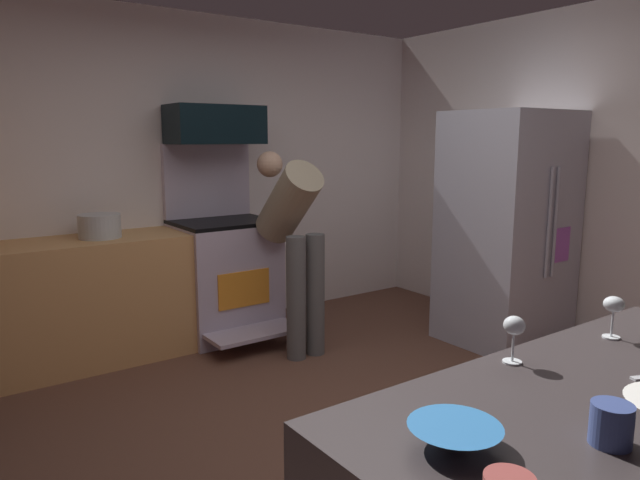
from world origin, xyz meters
TOP-DOWN VIEW (x-y plane):
  - ground_plane at (0.00, 0.00)m, footprint 5.20×4.80m
  - wall_back at (0.00, 2.34)m, footprint 5.20×0.12m
  - wall_right at (2.54, 0.00)m, footprint 0.12×4.80m
  - lower_cabinet_run at (-0.90, 1.98)m, footprint 2.40×0.60m
  - oven_range at (0.27, 1.97)m, footprint 0.76×0.96m
  - microwave at (0.27, 2.06)m, footprint 0.74×0.38m
  - refrigerator at (2.03, 0.56)m, footprint 0.87×0.78m
  - person_cook at (0.53, 1.32)m, footprint 0.31×0.70m
  - mixing_bowl_small at (-0.81, -1.43)m, footprint 0.22×0.22m
  - wine_glass_near at (-0.27, -1.19)m, footprint 0.07×0.07m
  - wine_glass_far at (0.22, -1.25)m, footprint 0.07×0.07m
  - mug_tea at (-0.50, -1.63)m, footprint 0.10×0.10m
  - stock_pot at (-0.69, 1.98)m, footprint 0.29×0.29m

SIDE VIEW (x-z plane):
  - ground_plane at x=0.00m, z-range -0.02..0.00m
  - lower_cabinet_run at x=-0.90m, z-range 0.00..0.90m
  - oven_range at x=0.27m, z-range -0.26..1.29m
  - refrigerator at x=2.03m, z-range 0.00..1.81m
  - person_cook at x=0.53m, z-range 0.16..1.66m
  - mixing_bowl_small at x=-0.81m, z-range 0.90..0.95m
  - mug_tea at x=-0.50m, z-range 0.90..1.00m
  - stock_pot at x=-0.69m, z-range 0.90..1.07m
  - wine_glass_near at x=-0.27m, z-range 0.94..1.09m
  - wine_glass_far at x=0.22m, z-range 0.94..1.09m
  - wall_back at x=0.00m, z-range 0.00..2.60m
  - wall_right at x=2.54m, z-range 0.00..2.60m
  - microwave at x=0.27m, z-range 1.56..1.86m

